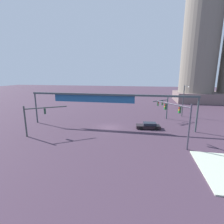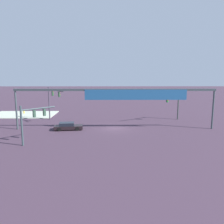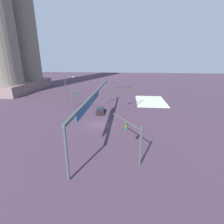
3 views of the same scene
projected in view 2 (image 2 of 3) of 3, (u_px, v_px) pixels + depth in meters
name	position (u px, v px, depth m)	size (l,w,h in m)	color
ground_plane	(115.00, 128.00, 39.00)	(237.26, 237.26, 0.00)	#3E2D3D
sidewalk_corner	(24.00, 115.00, 51.26)	(13.64, 8.66, 0.15)	#B2BBA7
traffic_signal_near_corner	(173.00, 102.00, 44.88)	(5.91, 3.99, 5.29)	#3A4341
traffic_signal_opposite_side	(31.00, 118.00, 30.13)	(3.64, 3.44, 5.15)	#344348
traffic_signal_cross_street	(52.00, 98.00, 44.30)	(4.18, 5.38, 6.49)	#3F3848
overhead_sign_gantry	(121.00, 94.00, 37.48)	(32.56, 0.43, 6.66)	#384348
sedan_car_approaching	(68.00, 126.00, 37.95)	(4.76, 2.34, 1.21)	black
fire_hydrant_on_curb	(24.00, 112.00, 52.27)	(0.33, 0.22, 0.71)	gold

